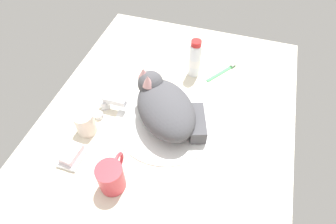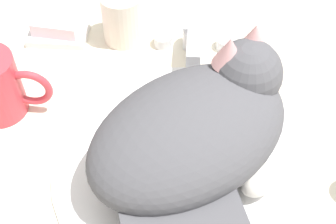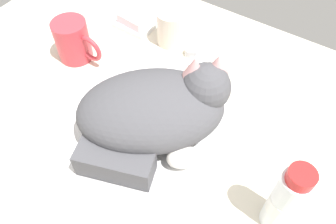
{
  "view_description": "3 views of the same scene",
  "coord_description": "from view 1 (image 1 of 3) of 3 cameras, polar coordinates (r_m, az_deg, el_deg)",
  "views": [
    {
      "loc": [
        -54.1,
        -17.45,
        75.0
      ],
      "look_at": [
        -0.17,
        -0.79,
        5.54
      ],
      "focal_mm": 30.19,
      "sensor_mm": 36.0,
      "label": 1
    },
    {
      "loc": [
        0.41,
        -32.96,
        50.4
      ],
      "look_at": [
        -2.27,
        3.65,
        5.87
      ],
      "focal_mm": 51.04,
      "sensor_mm": 36.0,
      "label": 2
    },
    {
      "loc": [
        22.15,
        -28.2,
        51.87
      ],
      "look_at": [
        2.26,
        1.9,
        5.44
      ],
      "focal_mm": 35.96,
      "sensor_mm": 36.0,
      "label": 3
    }
  ],
  "objects": [
    {
      "name": "soap_bar",
      "position": [
        0.89,
        -18.94,
        -7.9
      ],
      "size": [
        7.47,
        5.06,
        2.2
      ],
      "primitive_type": "cube",
      "rotation": [
        0.0,
        0.0,
        -0.1
      ],
      "color": "silver",
      "rests_on": "soap_dish"
    },
    {
      "name": "ground_plane",
      "position": [
        0.95,
        -0.43,
        -2.48
      ],
      "size": [
        110.0,
        82.5,
        3.0
      ],
      "primitive_type": "cube",
      "color": "silver"
    },
    {
      "name": "rinse_cup",
      "position": [
        0.92,
        -16.38,
        -2.19
      ],
      "size": [
        6.22,
        6.22,
        8.0
      ],
      "color": "silver",
      "rests_on": "ground_plane"
    },
    {
      "name": "faucet",
      "position": [
        0.98,
        -12.03,
        1.74
      ],
      "size": [
        12.38,
        9.71,
        5.33
      ],
      "color": "silver",
      "rests_on": "ground_plane"
    },
    {
      "name": "coffee_mug",
      "position": [
        0.8,
        -11.34,
        -12.67
      ],
      "size": [
        11.58,
        7.33,
        9.11
      ],
      "color": "#C63842",
      "rests_on": "ground_plane"
    },
    {
      "name": "toothpaste_bottle",
      "position": [
        1.06,
        5.44,
        10.57
      ],
      "size": [
        4.41,
        4.41,
        15.14
      ],
      "color": "white",
      "rests_on": "ground_plane"
    },
    {
      "name": "cat",
      "position": [
        0.9,
        -0.54,
        1.21
      ],
      "size": [
        30.4,
        29.43,
        14.17
      ],
      "color": "#4C4C51",
      "rests_on": "sink_basin"
    },
    {
      "name": "toothbrush",
      "position": [
        1.12,
        11.08,
        8.11
      ],
      "size": [
        12.89,
        9.62,
        1.6
      ],
      "color": "#4CB266",
      "rests_on": "ground_plane"
    },
    {
      "name": "soap_dish",
      "position": [
        0.91,
        -18.66,
        -8.46
      ],
      "size": [
        9.0,
        6.4,
        1.2
      ],
      "primitive_type": "cube",
      "color": "white",
      "rests_on": "ground_plane"
    },
    {
      "name": "sink_basin",
      "position": [
        0.94,
        -0.43,
        -1.77
      ],
      "size": [
        33.81,
        33.81,
        0.91
      ],
      "primitive_type": "cylinder",
      "color": "white",
      "rests_on": "ground_plane"
    }
  ]
}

